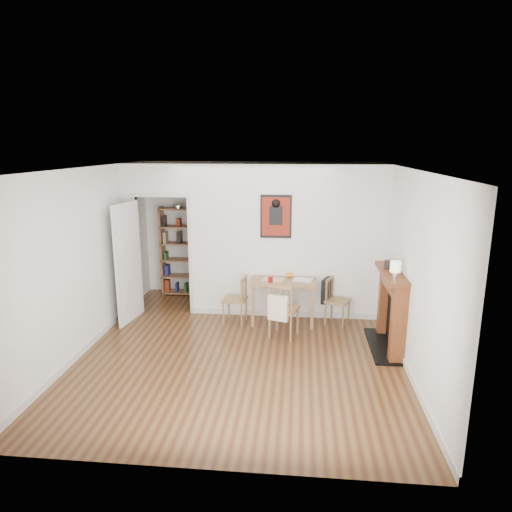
# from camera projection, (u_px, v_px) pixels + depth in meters

# --- Properties ---
(ground) EXTENTS (5.20, 5.20, 0.00)m
(ground) POSITION_uv_depth(u_px,v_px,m) (242.00, 348.00, 6.70)
(ground) COLOR brown
(ground) RESTS_ON ground
(room_shell) EXTENTS (5.20, 5.20, 5.20)m
(room_shell) POSITION_uv_depth(u_px,v_px,m) (258.00, 243.00, 7.68)
(room_shell) COLOR silver
(room_shell) RESTS_ON ground
(dining_table) EXTENTS (1.07, 0.68, 0.73)m
(dining_table) POSITION_uv_depth(u_px,v_px,m) (283.00, 285.00, 7.56)
(dining_table) COLOR #8A6140
(dining_table) RESTS_ON ground
(chair_left) EXTENTS (0.45, 0.45, 0.80)m
(chair_left) POSITION_uv_depth(u_px,v_px,m) (235.00, 300.00, 7.57)
(chair_left) COLOR olive
(chair_left) RESTS_ON ground
(chair_right) EXTENTS (0.55, 0.51, 0.78)m
(chair_right) POSITION_uv_depth(u_px,v_px,m) (337.00, 300.00, 7.53)
(chair_right) COLOR olive
(chair_right) RESTS_ON ground
(chair_front) EXTENTS (0.55, 0.59, 0.89)m
(chair_front) POSITION_uv_depth(u_px,v_px,m) (284.00, 309.00, 6.99)
(chair_front) COLOR olive
(chair_front) RESTS_ON ground
(bookshelf) EXTENTS (0.74, 0.29, 1.75)m
(bookshelf) POSITION_uv_depth(u_px,v_px,m) (180.00, 252.00, 8.95)
(bookshelf) COLOR #8A6140
(bookshelf) RESTS_ON ground
(fireplace) EXTENTS (0.45, 1.25, 1.16)m
(fireplace) POSITION_uv_depth(u_px,v_px,m) (392.00, 307.00, 6.59)
(fireplace) COLOR brown
(fireplace) RESTS_ON ground
(red_glass) EXTENTS (0.08, 0.08, 0.10)m
(red_glass) POSITION_uv_depth(u_px,v_px,m) (270.00, 279.00, 7.40)
(red_glass) COLOR maroon
(red_glass) RESTS_ON dining_table
(orange_fruit) EXTENTS (0.09, 0.09, 0.09)m
(orange_fruit) POSITION_uv_depth(u_px,v_px,m) (289.00, 275.00, 7.66)
(orange_fruit) COLOR orange
(orange_fruit) RESTS_ON dining_table
(placemat) EXTENTS (0.40, 0.33, 0.00)m
(placemat) POSITION_uv_depth(u_px,v_px,m) (273.00, 279.00, 7.55)
(placemat) COLOR beige
(placemat) RESTS_ON dining_table
(notebook) EXTENTS (0.35, 0.28, 0.02)m
(notebook) POSITION_uv_depth(u_px,v_px,m) (303.00, 280.00, 7.51)
(notebook) COLOR silver
(notebook) RESTS_ON dining_table
(mantel_lamp) EXTENTS (0.15, 0.15, 0.23)m
(mantel_lamp) POSITION_uv_depth(u_px,v_px,m) (395.00, 268.00, 6.11)
(mantel_lamp) COLOR silver
(mantel_lamp) RESTS_ON fireplace
(ceramic_jar_a) EXTENTS (0.11, 0.11, 0.13)m
(ceramic_jar_a) POSITION_uv_depth(u_px,v_px,m) (388.00, 265.00, 6.58)
(ceramic_jar_a) COLOR black
(ceramic_jar_a) RESTS_ON fireplace
(ceramic_jar_b) EXTENTS (0.08, 0.08, 0.10)m
(ceramic_jar_b) POSITION_uv_depth(u_px,v_px,m) (393.00, 263.00, 6.68)
(ceramic_jar_b) COLOR black
(ceramic_jar_b) RESTS_ON fireplace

